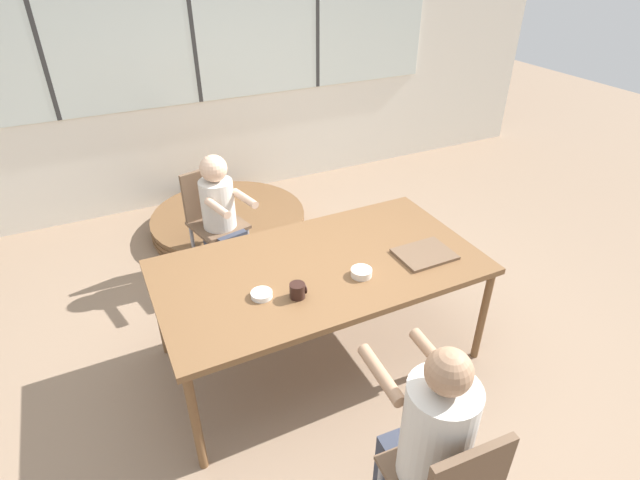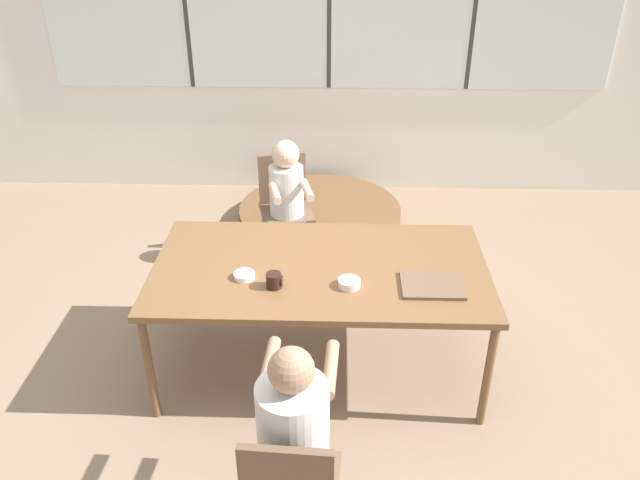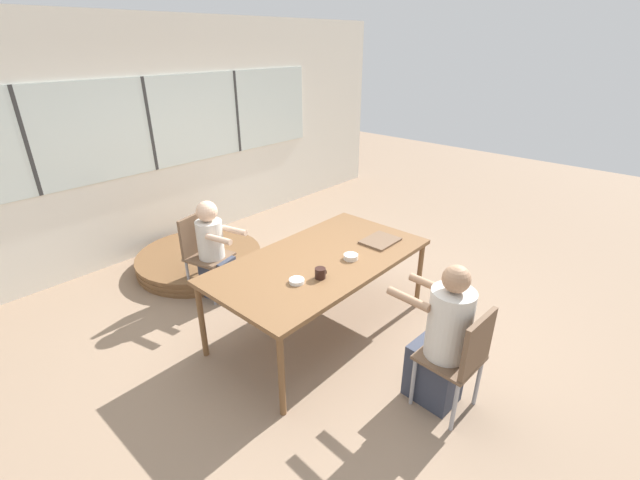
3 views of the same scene
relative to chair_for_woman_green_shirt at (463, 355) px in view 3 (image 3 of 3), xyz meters
The scene contains 12 objects.
ground_plane 1.51m from the chair_for_woman_green_shirt, 86.65° to the left, with size 16.00×16.00×0.00m, color #8C725B.
wall_back_with_windows 4.27m from the chair_for_woman_green_shirt, 88.87° to the left, with size 8.40×0.08×2.80m.
dining_table 1.43m from the chair_for_woman_green_shirt, 86.65° to the left, with size 2.01×1.08×0.75m.
chair_for_woman_green_shirt is the anchor object (origin of this frame).
chair_for_man_blue_shirt 2.80m from the chair_for_woman_green_shirt, 95.09° to the left, with size 0.48×0.48×0.88m.
person_woman_green_shirt 0.16m from the chair_for_woman_green_shirt, 86.65° to the left, with size 0.36×0.59×1.17m.
person_man_blue_shirt 2.64m from the chair_for_woman_green_shirt, 94.58° to the left, with size 0.38×0.53×1.07m.
food_tray_dark 1.43m from the chair_for_woman_green_shirt, 59.11° to the left, with size 0.35×0.27×0.02m.
coffee_mug 1.22m from the chair_for_woman_green_shirt, 98.11° to the left, with size 0.09×0.09×0.09m.
bowl_white_shallow 1.34m from the chair_for_woman_green_shirt, 105.50° to the left, with size 0.12×0.12×0.03m.
bowl_cereal 1.25m from the chair_for_woman_green_shirt, 78.00° to the left, with size 0.13×0.13×0.04m.
folded_table_stack 3.35m from the chair_for_woman_green_shirt, 89.59° to the left, with size 1.47×1.47×0.18m.
Camera 3 is at (-2.50, -2.24, 2.52)m, focal length 24.00 mm.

